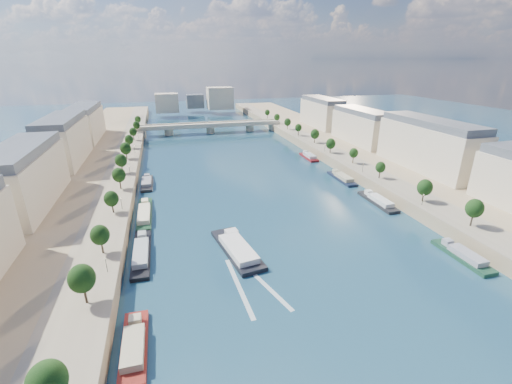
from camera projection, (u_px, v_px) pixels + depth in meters
ground at (246, 182)px, 162.84m from camera, size 700.00×700.00×0.00m
quay_left at (81, 191)px, 144.37m from camera, size 44.00×520.00×5.00m
quay_right at (379, 165)px, 179.49m from camera, size 44.00×520.00×5.00m
pave_left at (117, 183)px, 147.10m from camera, size 14.00×520.00×0.10m
pave_right at (354, 163)px, 174.90m from camera, size 14.00×520.00×0.10m
trees_left at (121, 169)px, 147.41m from camera, size 4.80×268.80×8.26m
trees_right at (342, 148)px, 181.43m from camera, size 4.80×268.80×8.26m
lamps_left at (126, 183)px, 138.22m from camera, size 0.36×200.36×4.28m
lamps_right at (342, 156)px, 177.31m from camera, size 0.36×200.36×4.28m
buildings_left at (47, 154)px, 146.92m from camera, size 16.00×226.00×23.20m
buildings_right at (390, 133)px, 188.37m from camera, size 16.00×226.00×23.20m
skyline at (199, 100)px, 355.65m from camera, size 79.00×42.00×22.00m
bridge at (210, 127)px, 268.58m from camera, size 112.00×12.00×8.15m
tour_barge at (237, 249)px, 103.50m from camera, size 12.13×27.86×3.72m
wake at (251, 284)px, 88.91m from camera, size 11.93×26.03×0.04m
moored_barges_left at (143, 230)px, 115.22m from camera, size 5.00×120.92×3.60m
moored_barges_right at (360, 190)px, 150.41m from camera, size 5.00×131.44×3.60m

